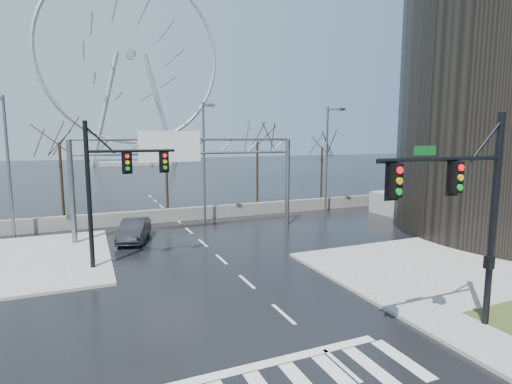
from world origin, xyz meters
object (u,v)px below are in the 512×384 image
ferris_wheel (131,62)px  car (134,230)px  signal_mast_near (469,202)px  sign_gantry (186,165)px  signal_mast_far (111,180)px

ferris_wheel → car: size_ratio=10.96×
signal_mast_near → sign_gantry: 19.79m
sign_gantry → signal_mast_far: bearing=-132.5°
signal_mast_far → car: (1.65, 5.53, -4.07)m
car → sign_gantry: bearing=24.3°
ferris_wheel → signal_mast_far: bearing=-97.2°
signal_mast_far → ferris_wheel: (10.87, 86.04, 21.30)m
signal_mast_far → signal_mast_near: bearing=-49.7°
signal_mast_near → car: 21.16m
signal_mast_far → ferris_wheel: bearing=82.8°
sign_gantry → ferris_wheel: 82.91m
ferris_wheel → signal_mast_near: bearing=-89.9°
signal_mast_far → sign_gantry: size_ratio=0.49×
signal_mast_near → ferris_wheel: bearing=90.1°
sign_gantry → car: sign_gantry is taller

